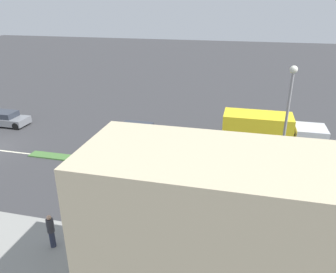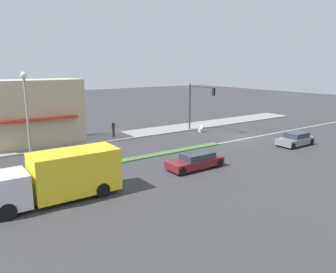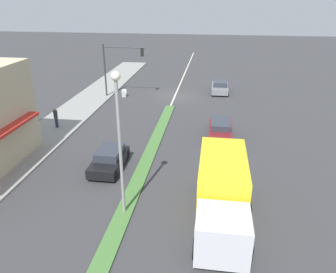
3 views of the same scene
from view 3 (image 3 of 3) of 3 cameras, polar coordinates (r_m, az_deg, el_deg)
name	(u,v)px [view 3 (image 3 of 3)]	position (r m, az deg, el deg)	size (l,w,h in m)	color
ground_plane	(140,175)	(20.94, -4.82, -6.76)	(160.00, 160.00, 0.00)	#38383A
sidewalk_right	(4,169)	(24.05, -26.61, -5.01)	(4.00, 73.00, 0.12)	gray
lane_marking_center	(175,96)	(37.36, 1.24, 7.15)	(0.16, 60.00, 0.01)	beige
traffic_signal_main	(117,62)	(36.33, -8.87, 12.73)	(4.59, 0.34, 5.60)	#333338
street_lamp	(119,128)	(15.47, -8.54, 1.40)	(0.44, 0.44, 7.37)	gray
pedestrian	(56,117)	(29.20, -18.95, 3.22)	(0.34, 0.34, 1.74)	#282D42
warning_aframe_sign	(124,93)	(36.97, -7.67, 7.44)	(0.45, 0.53, 0.84)	silver
delivery_truck	(222,191)	(16.87, 9.41, -9.36)	(2.44, 7.50, 2.87)	silver
suv_black	(109,159)	(21.75, -10.17, -3.94)	(1.78, 3.86, 1.34)	black
sedan_maroon	(220,129)	(26.58, 9.10, 1.28)	(1.81, 4.59, 1.24)	maroon
suv_grey	(220,87)	(38.92, 9.03, 8.49)	(1.87, 3.94, 1.31)	slate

